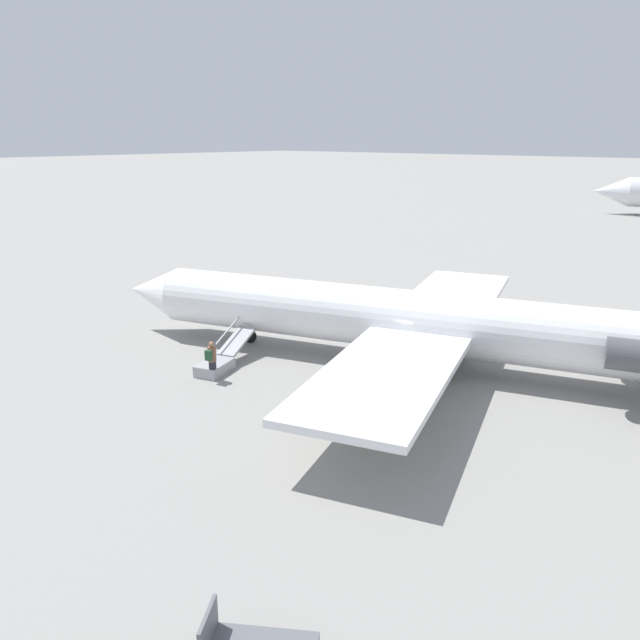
{
  "coord_description": "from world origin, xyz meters",
  "views": [
    {
      "loc": [
        -15.04,
        22.91,
        10.16
      ],
      "look_at": [
        3.18,
        1.96,
        1.92
      ],
      "focal_mm": 35.0,
      "sensor_mm": 36.0,
      "label": 1
    }
  ],
  "objects": [
    {
      "name": "ground_plane",
      "position": [
        0.0,
        0.0,
        0.0
      ],
      "size": [
        600.0,
        600.0,
        0.0
      ],
      "primitive_type": "plane",
      "color": "gray"
    },
    {
      "name": "airplane_main",
      "position": [
        -0.93,
        -0.31,
        2.17
      ],
      "size": [
        30.15,
        23.33,
        7.24
      ],
      "rotation": [
        0.0,
        0.0,
        0.32
      ],
      "color": "white",
      "rests_on": "ground"
    },
    {
      "name": "boarding_stairs",
      "position": [
        5.68,
        5.99,
        0.38
      ],
      "size": [
        2.23,
        4.13,
        1.77
      ],
      "rotation": [
        0.0,
        0.0,
        -1.25
      ],
      "color": "#99999E",
      "rests_on": "ground"
    },
    {
      "name": "passenger",
      "position": [
        4.94,
        7.01,
        1.0
      ],
      "size": [
        0.43,
        0.57,
        1.74
      ],
      "rotation": [
        0.0,
        0.0,
        -1.25
      ],
      "color": "#23232D",
      "rests_on": "ground"
    }
  ]
}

